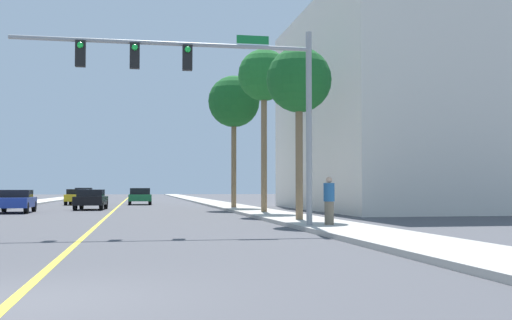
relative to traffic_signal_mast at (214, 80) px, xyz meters
The scene contains 15 objects.
ground 30.30m from the traffic_signal_mast, 97.67° to the left, with size 192.00×192.00×0.00m, color #47474C.
sidewalk_left 32.39m from the traffic_signal_mast, 112.31° to the left, with size 2.65×168.00×0.15m, color beige.
sidewalk_right 30.32m from the traffic_signal_mast, 81.96° to the left, with size 2.65×168.00×0.15m, color #B2ADA3.
lane_marking_center 30.30m from the traffic_signal_mast, 97.67° to the left, with size 0.16×144.00×0.01m, color yellow.
building_right_near 23.00m from the traffic_signal_mast, 51.78° to the left, with size 11.99×19.50×13.19m, color silver.
traffic_signal_mast is the anchor object (origin of this frame).
palm_near 5.46m from the traffic_signal_mast, 44.09° to the left, with size 2.64×2.64×6.95m.
palm_mid 13.05m from the traffic_signal_mast, 71.24° to the left, with size 2.79×2.79×8.74m.
palm_far 20.98m from the traffic_signal_mast, 79.61° to the left, with size 3.44×3.44×8.77m.
car_black 22.75m from the traffic_signal_mast, 104.26° to the left, with size 1.99×4.14×1.32m.
car_blue 20.09m from the traffic_signal_mast, 118.62° to the left, with size 2.01×4.30×1.31m.
car_yellow 35.26m from the traffic_signal_mast, 102.34° to the left, with size 1.91×4.26×1.33m.
car_silver 42.38m from the traffic_signal_mast, 100.39° to the left, with size 1.89×4.43×1.44m.
car_green 34.38m from the traffic_signal_mast, 93.93° to the left, with size 1.91×4.24×1.42m.
pedestrian 5.69m from the traffic_signal_mast, ahead, with size 0.38×0.38×1.65m.
Camera 1 is at (1.55, -8.17, 1.41)m, focal length 43.90 mm.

